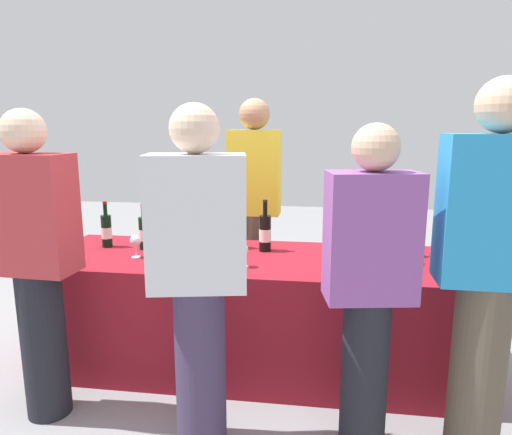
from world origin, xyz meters
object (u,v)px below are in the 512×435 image
Objects in this scene: wine_bottle_7 at (405,240)px; wine_glass_0 at (135,242)px; wine_bottle_5 at (355,238)px; guest_3 at (488,266)px; wine_glass_4 at (383,250)px; guest_0 at (36,258)px; wine_glass_1 at (222,250)px; wine_glass_2 at (243,251)px; server_pouring at (255,202)px; wine_bottle_1 at (144,233)px; wine_bottle_3 at (232,231)px; wine_bottle_4 at (265,233)px; wine_bottle_0 at (107,231)px; ice_bucket at (392,248)px; wine_bottle_6 at (370,238)px; wine_bottle_2 at (177,232)px; guest_2 at (369,284)px; wine_glass_3 at (352,253)px; guest_1 at (198,273)px.

wine_bottle_7 is 2.09× the size of wine_glass_0.
guest_3 is (0.50, -0.79, 0.08)m from wine_bottle_5.
guest_0 is (-1.79, -0.58, 0.04)m from wine_glass_4.
wine_glass_1 is (-0.78, -0.32, -0.03)m from wine_bottle_5.
wine_glass_2 is 0.95m from server_pouring.
wine_bottle_1 is 0.20m from wine_glass_0.
wine_bottle_5 is at bearing -171.99° from wine_bottle_7.
wine_glass_4 is 1.88m from guest_0.
server_pouring reaches higher than wine_bottle_3.
wine_bottle_4 reaches higher than wine_glass_0.
wine_bottle_0 reaches higher than ice_bucket.
guest_3 reaches higher than wine_bottle_3.
ice_bucket is 0.12× the size of guest_3.
wine_bottle_4 is 1.34m from guest_0.
wine_bottle_6 is 0.82m from wine_glass_2.
guest_2 reaches higher than wine_bottle_2.
wine_glass_1 is 0.97m from guest_0.
server_pouring is at bearing 94.23° from wine_glass_2.
wine_bottle_4 is 0.66m from wine_bottle_6.
guest_2 is at bearing -89.92° from wine_bottle_5.
wine_bottle_0 reaches higher than wine_bottle_6.
wine_glass_0 is (-1.65, -0.26, -0.00)m from wine_bottle_7.
wine_bottle_5 is 0.21× the size of guest_2.
wine_bottle_6 is 0.37m from wine_glass_3.
wine_bottle_2 is 1.24m from wine_bottle_6.
wine_bottle_1 is 0.77m from wine_glass_2.
server_pouring is at bearing 53.66° from wine_glass_0.
wine_bottle_0 is at bearing -177.74° from wine_bottle_2.
wine_bottle_5 is 0.84m from wine_glass_1.
guest_1 is (0.58, -0.67, 0.04)m from wine_glass_0.
wine_bottle_4 is (0.58, 0.03, 0.01)m from wine_bottle_2.
wine_glass_3 is (1.32, -0.29, -0.01)m from wine_bottle_1.
wine_bottle_5 reaches higher than wine_bottle_1.
wine_bottle_2 is at bearing 138.15° from wine_glass_1.
wine_glass_2 is (0.71, -0.30, -0.01)m from wine_bottle_1.
wine_bottle_4 is at bearing 2.52° from wine_bottle_0.
guest_1 is at bearing -5.48° from guest_0.
guest_2 is (-0.09, -0.85, -0.01)m from wine_bottle_6.
wine_glass_1 is (0.02, -0.40, -0.02)m from wine_bottle_3.
wine_bottle_7 is 0.18× the size of guest_0.
wine_glass_1 is 0.92m from guest_2.
wine_glass_0 is at bearing -129.35° from wine_bottle_2.
wine_bottle_0 is at bearing 176.81° from ice_bucket.
server_pouring is 1.07× the size of guest_0.
wine_glass_1 is at bearing -119.89° from wine_bottle_4.
guest_0 reaches higher than wine_glass_4.
wine_bottle_1 is at bearing -169.78° from wine_bottle_2.
wine_bottle_6 is 1.91m from guest_0.
wine_glass_2 is at bearing 133.07° from guest_2.
wine_glass_0 is at bearing 63.71° from guest_0.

